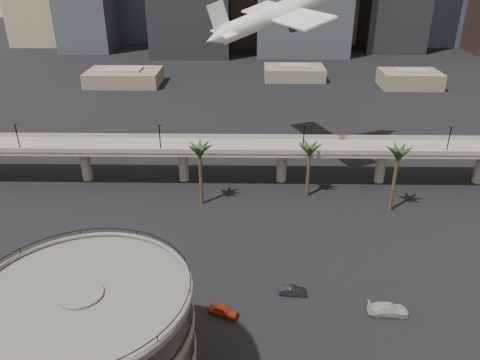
{
  "coord_description": "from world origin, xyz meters",
  "views": [
    {
      "loc": [
        3.38,
        -40.26,
        46.55
      ],
      "look_at": [
        2.16,
        28.0,
        13.26
      ],
      "focal_mm": 35.0,
      "sensor_mm": 36.0,
      "label": 1
    }
  ],
  "objects_px": {
    "overpass": "(232,150)",
    "car_a": "(223,311)",
    "airborne_jet": "(286,10)",
    "parking_ramp": "(90,342)",
    "car_b": "(293,291)",
    "car_c": "(388,309)"
  },
  "relations": [
    {
      "from": "overpass",
      "to": "airborne_jet",
      "type": "relative_size",
      "value": 3.56
    },
    {
      "from": "overpass",
      "to": "airborne_jet",
      "type": "xyz_separation_m",
      "value": [
        11.45,
        11.37,
        28.03
      ]
    },
    {
      "from": "overpass",
      "to": "car_c",
      "type": "relative_size",
      "value": 22.75
    },
    {
      "from": "airborne_jet",
      "to": "car_c",
      "type": "distance_m",
      "value": 65.67
    },
    {
      "from": "car_b",
      "to": "airborne_jet",
      "type": "bearing_deg",
      "value": 2.7
    },
    {
      "from": "car_a",
      "to": "car_b",
      "type": "height_order",
      "value": "car_a"
    },
    {
      "from": "overpass",
      "to": "car_b",
      "type": "height_order",
      "value": "overpass"
    },
    {
      "from": "parking_ramp",
      "to": "car_b",
      "type": "distance_m",
      "value": 31.96
    },
    {
      "from": "overpass",
      "to": "car_a",
      "type": "distance_m",
      "value": 44.29
    },
    {
      "from": "parking_ramp",
      "to": "airborne_jet",
      "type": "relative_size",
      "value": 0.61
    },
    {
      "from": "airborne_jet",
      "to": "overpass",
      "type": "bearing_deg",
      "value": -156.52
    },
    {
      "from": "parking_ramp",
      "to": "overpass",
      "type": "relative_size",
      "value": 0.17
    },
    {
      "from": "car_b",
      "to": "parking_ramp",
      "type": "bearing_deg",
      "value": 134.43
    },
    {
      "from": "parking_ramp",
      "to": "overpass",
      "type": "bearing_deg",
      "value": 77.57
    },
    {
      "from": "airborne_jet",
      "to": "car_c",
      "type": "bearing_deg",
      "value": -98.78
    },
    {
      "from": "parking_ramp",
      "to": "car_a",
      "type": "height_order",
      "value": "parking_ramp"
    },
    {
      "from": "overpass",
      "to": "car_a",
      "type": "bearing_deg",
      "value": -89.9
    },
    {
      "from": "parking_ramp",
      "to": "airborne_jet",
      "type": "xyz_separation_m",
      "value": [
        24.45,
        70.37,
        25.53
      ]
    },
    {
      "from": "overpass",
      "to": "car_a",
      "type": "height_order",
      "value": "overpass"
    },
    {
      "from": "parking_ramp",
      "to": "car_a",
      "type": "relative_size",
      "value": 5.11
    },
    {
      "from": "airborne_jet",
      "to": "parking_ramp",
      "type": "bearing_deg",
      "value": -130.48
    },
    {
      "from": "parking_ramp",
      "to": "car_b",
      "type": "relative_size",
      "value": 5.38
    }
  ]
}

